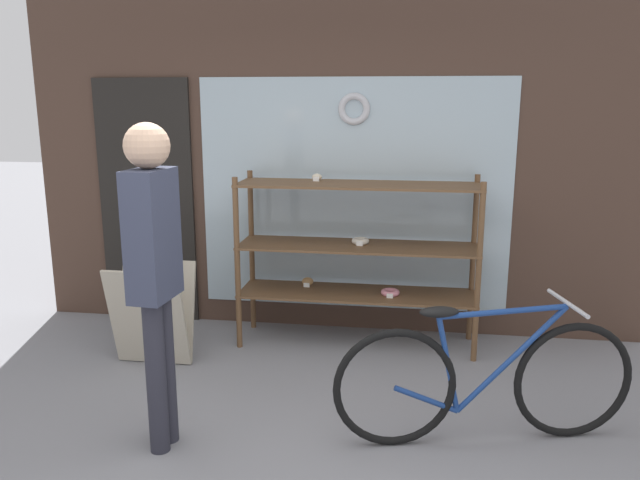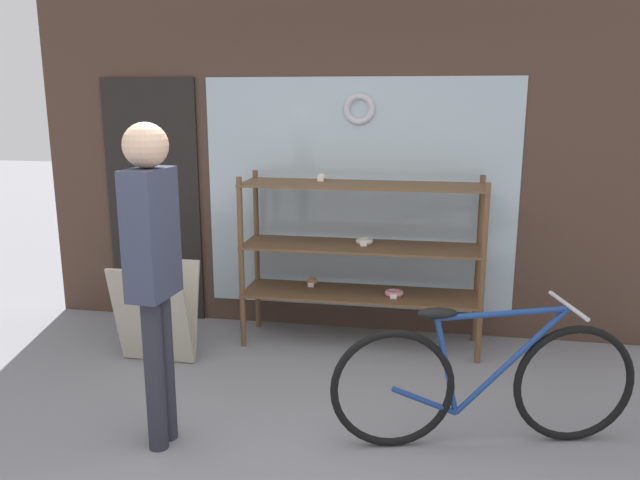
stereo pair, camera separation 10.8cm
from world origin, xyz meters
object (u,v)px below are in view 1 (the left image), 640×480
display_case (357,246)px  pedestrian (154,260)px  bicycle (484,380)px  sandwich_board (152,314)px

display_case → pedestrian: pedestrian is taller
display_case → bicycle: (0.85, -1.37, -0.43)m
bicycle → pedestrian: (-1.79, -0.32, 0.72)m
display_case → sandwich_board: 1.63m
bicycle → sandwich_board: 2.42m
bicycle → sandwich_board: bicycle is taller
bicycle → pedestrian: size_ratio=0.94×
display_case → sandwich_board: bearing=-157.2°
sandwich_board → pedestrian: pedestrian is taller
sandwich_board → bicycle: bearing=-17.6°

